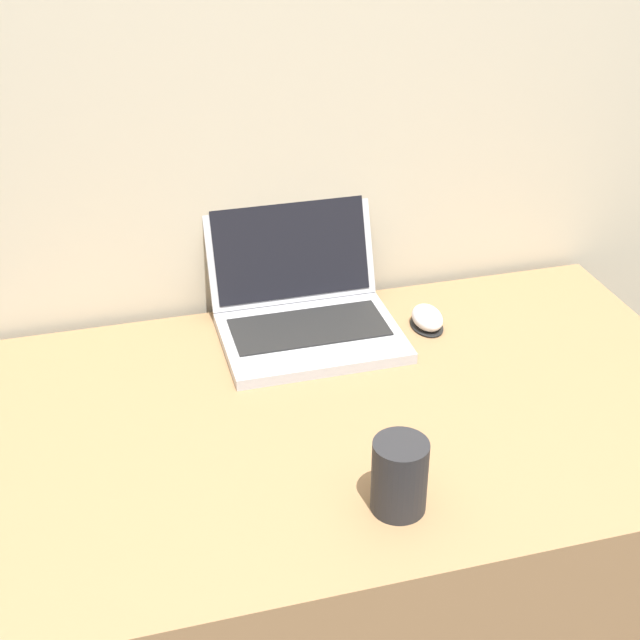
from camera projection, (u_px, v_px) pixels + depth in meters
name	position (u px, v px, depth m)	size (l,w,h in m)	color
wall_back	(289.00, 23.00, 1.51)	(7.00, 0.04, 2.50)	#BCB299
desk	(350.00, 571.00, 1.62)	(1.22, 0.74, 0.73)	#936D47
laptop	(304.00, 305.00, 1.63)	(0.32, 0.31, 0.22)	#ADADB2
drink_cup	(400.00, 475.00, 1.21)	(0.08, 0.08, 0.11)	#232326
computer_mouse	(427.00, 319.00, 1.65)	(0.06, 0.08, 0.04)	black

